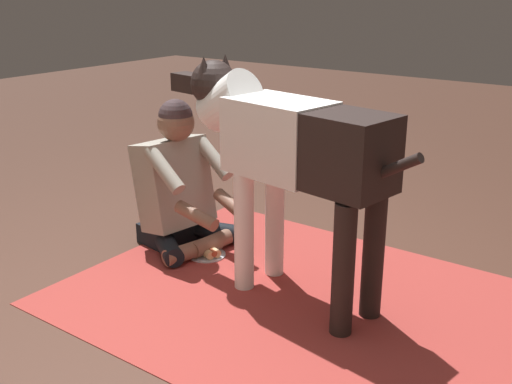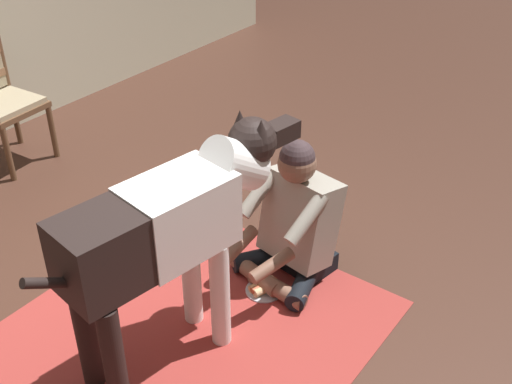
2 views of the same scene
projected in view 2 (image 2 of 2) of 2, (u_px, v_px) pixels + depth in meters
ground_plane at (181, 321)px, 3.42m from camera, size 14.96×14.96×0.00m
area_rug at (155, 360)px, 3.18m from camera, size 2.32×1.72×0.01m
person_sitting_on_floor at (294, 223)px, 3.57m from camera, size 0.70×0.57×0.87m
large_dog at (170, 227)px, 2.86m from camera, size 1.50×0.44×1.14m
hot_dog_on_plate at (264, 288)px, 3.61m from camera, size 0.21×0.21×0.06m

